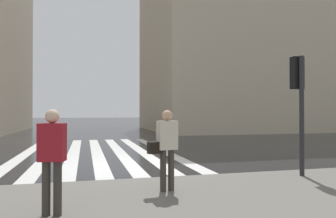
{
  "coord_description": "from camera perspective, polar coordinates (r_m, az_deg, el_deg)",
  "views": [
    {
      "loc": [
        -10.86,
        1.54,
        1.77
      ],
      "look_at": [
        2.69,
        -2.0,
        1.95
      ],
      "focal_mm": 34.0,
      "sensor_mm": 36.0,
      "label": 1
    }
  ],
  "objects": [
    {
      "name": "haussmann_block_corner",
      "position": [
        37.84,
        18.43,
        12.6
      ],
      "size": [
        14.98,
        27.42,
        21.35
      ],
      "color": "beige",
      "rests_on": "ground_plane"
    },
    {
      "name": "pedestrian_approaching_kerb",
      "position": [
        6.65,
        -0.38,
        -6.26
      ],
      "size": [
        0.29,
        0.64,
        1.68
      ],
      "color": "beige",
      "rests_on": "sidewalk_pavement"
    },
    {
      "name": "traffic_signal_post",
      "position": [
        9.06,
        22.35,
        3.29
      ],
      "size": [
        0.44,
        0.3,
        3.11
      ],
      "color": "#232326",
      "rests_on": "sidewalk_pavement"
    },
    {
      "name": "ground_plane",
      "position": [
        11.11,
        -6.58,
        -9.88
      ],
      "size": [
        220.0,
        220.0,
        0.0
      ],
      "primitive_type": "plane",
      "color": "black"
    },
    {
      "name": "pedestrian_in_red_jacket",
      "position": [
        5.4,
        -20.08,
        -7.44
      ],
      "size": [
        0.33,
        0.45,
        1.68
      ],
      "color": "maroon",
      "rests_on": "sidewalk_pavement"
    },
    {
      "name": "zebra_crossing",
      "position": [
        14.97,
        -12.66,
        -7.47
      ],
      "size": [
        13.0,
        6.5,
        0.01
      ],
      "color": "silver",
      "rests_on": "ground_plane"
    }
  ]
}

